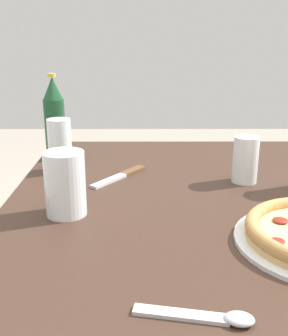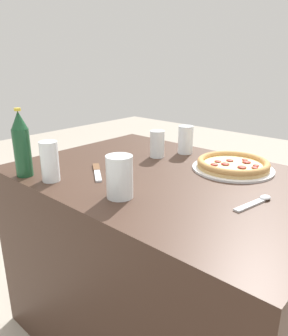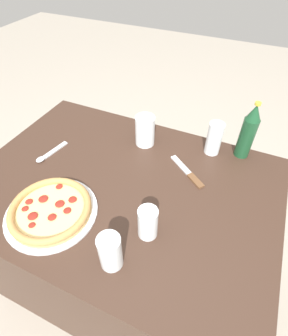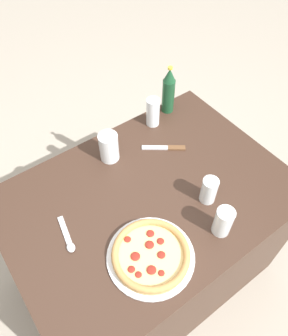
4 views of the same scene
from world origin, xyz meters
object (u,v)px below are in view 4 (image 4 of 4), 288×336
at_px(glass_orange_juice, 153,113).
at_px(spoon, 68,239).
at_px(pizza_veggie, 151,255).
at_px(glass_cola, 223,222).
at_px(glass_mango_juice, 109,148).
at_px(knife, 166,148).
at_px(beer_bottle, 169,91).
at_px(glass_lemonade, 209,191).

xyz_separation_m(glass_orange_juice, spoon, (-0.62, -0.31, -0.06)).
distance_m(pizza_veggie, glass_cola, 0.28).
height_order(glass_mango_juice, knife, glass_mango_juice).
relative_size(glass_cola, beer_bottle, 0.50).
distance_m(glass_mango_juice, knife, 0.26).
distance_m(pizza_veggie, beer_bottle, 0.79).
height_order(glass_orange_juice, beer_bottle, beer_bottle).
relative_size(pizza_veggie, beer_bottle, 1.25).
relative_size(glass_cola, spoon, 0.77).
height_order(glass_cola, glass_orange_juice, glass_orange_juice).
xyz_separation_m(glass_cola, knife, (0.09, 0.44, -0.05)).
relative_size(glass_mango_juice, beer_bottle, 0.54).
height_order(glass_cola, glass_mango_juice, glass_mango_juice).
bearing_deg(glass_cola, spoon, 148.01).
bearing_deg(glass_lemonade, spoon, 162.73).
xyz_separation_m(pizza_veggie, spoon, (-0.20, 0.23, -0.01)).
xyz_separation_m(glass_orange_juice, glass_lemonade, (-0.09, -0.47, -0.01)).
bearing_deg(glass_cola, beer_bottle, 67.86).
bearing_deg(glass_lemonade, knife, 83.27).
bearing_deg(beer_bottle, glass_lemonade, -111.96).
relative_size(pizza_veggie, glass_cola, 2.49).
xyz_separation_m(glass_mango_juice, knife, (0.23, -0.10, -0.06)).
xyz_separation_m(beer_bottle, knife, (-0.17, -0.20, -0.11)).
relative_size(pizza_veggie, knife, 1.82).
xyz_separation_m(glass_orange_juice, knife, (-0.05, -0.16, -0.06)).
bearing_deg(glass_lemonade, pizza_veggie, -168.80).
distance_m(pizza_veggie, glass_lemonade, 0.33).
bearing_deg(glass_orange_juice, pizza_veggie, -127.60).
distance_m(glass_orange_juice, glass_lemonade, 0.48).
bearing_deg(knife, spoon, -165.76).
bearing_deg(glass_lemonade, beer_bottle, 68.04).
bearing_deg(glass_mango_juice, glass_orange_juice, 12.61).
height_order(glass_cola, beer_bottle, beer_bottle).
bearing_deg(glass_orange_juice, glass_mango_juice, -167.39).
bearing_deg(beer_bottle, glass_orange_juice, -163.51).
bearing_deg(glass_mango_juice, beer_bottle, 13.77).
distance_m(knife, spoon, 0.58).
distance_m(glass_mango_juice, beer_bottle, 0.41).
bearing_deg(glass_orange_juice, spoon, -153.44).
relative_size(pizza_veggie, glass_mango_juice, 2.33).
bearing_deg(beer_bottle, knife, -130.16).
bearing_deg(knife, glass_orange_juice, 72.82).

